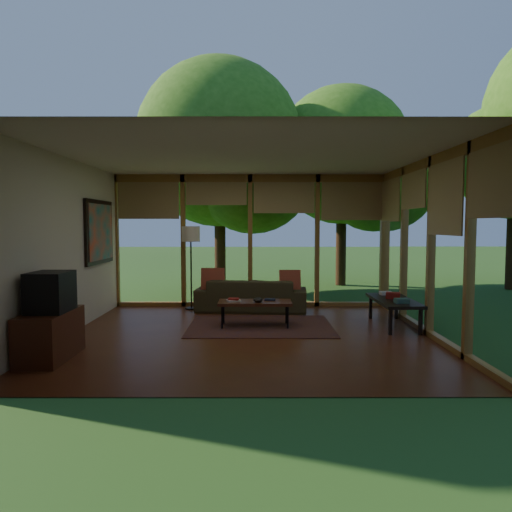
{
  "coord_description": "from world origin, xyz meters",
  "views": [
    {
      "loc": [
        0.11,
        -6.85,
        1.69
      ],
      "look_at": [
        0.12,
        0.7,
        1.16
      ],
      "focal_mm": 32.0,
      "sensor_mm": 36.0,
      "label": 1
    }
  ],
  "objects_px": {
    "floor_lamp": "(191,239)",
    "coffee_table": "(255,303)",
    "sofa": "(251,295)",
    "television": "(50,292)",
    "side_console": "(394,302)",
    "media_cabinet": "(50,335)"
  },
  "relations": [
    {
      "from": "sofa",
      "to": "side_console",
      "type": "height_order",
      "value": "sofa"
    },
    {
      "from": "media_cabinet",
      "to": "television",
      "type": "distance_m",
      "value": 0.55
    },
    {
      "from": "floor_lamp",
      "to": "sofa",
      "type": "bearing_deg",
      "value": -7.27
    },
    {
      "from": "sofa",
      "to": "television",
      "type": "distance_m",
      "value": 4.1
    },
    {
      "from": "coffee_table",
      "to": "television",
      "type": "bearing_deg",
      "value": -144.74
    },
    {
      "from": "coffee_table",
      "to": "side_console",
      "type": "relative_size",
      "value": 0.86
    },
    {
      "from": "television",
      "to": "coffee_table",
      "type": "relative_size",
      "value": 0.46
    },
    {
      "from": "television",
      "to": "coffee_table",
      "type": "distance_m",
      "value": 3.16
    },
    {
      "from": "floor_lamp",
      "to": "side_console",
      "type": "height_order",
      "value": "floor_lamp"
    },
    {
      "from": "floor_lamp",
      "to": "coffee_table",
      "type": "relative_size",
      "value": 1.38
    },
    {
      "from": "coffee_table",
      "to": "side_console",
      "type": "height_order",
      "value": "side_console"
    },
    {
      "from": "sofa",
      "to": "coffee_table",
      "type": "xyz_separation_m",
      "value": [
        0.07,
        -1.41,
        0.08
      ]
    },
    {
      "from": "sofa",
      "to": "floor_lamp",
      "type": "bearing_deg",
      "value": -2.27
    },
    {
      "from": "media_cabinet",
      "to": "side_console",
      "type": "height_order",
      "value": "media_cabinet"
    },
    {
      "from": "sofa",
      "to": "coffee_table",
      "type": "relative_size",
      "value": 1.78
    },
    {
      "from": "media_cabinet",
      "to": "sofa",
      "type": "bearing_deg",
      "value": 52.16
    },
    {
      "from": "media_cabinet",
      "to": "side_console",
      "type": "distance_m",
      "value": 5.2
    },
    {
      "from": "floor_lamp",
      "to": "side_console",
      "type": "bearing_deg",
      "value": -23.29
    },
    {
      "from": "television",
      "to": "side_console",
      "type": "bearing_deg",
      "value": 20.7
    },
    {
      "from": "floor_lamp",
      "to": "coffee_table",
      "type": "height_order",
      "value": "floor_lamp"
    },
    {
      "from": "side_console",
      "to": "media_cabinet",
      "type": "bearing_deg",
      "value": -159.38
    },
    {
      "from": "sofa",
      "to": "television",
      "type": "relative_size",
      "value": 3.88
    }
  ]
}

